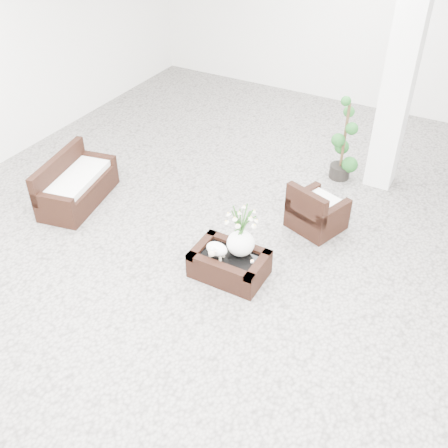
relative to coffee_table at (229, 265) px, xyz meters
The scene contains 9 objects.
ground 0.35m from the coffee_table, 122.21° to the left, with size 11.00×11.00×0.00m, color gray.
column 3.61m from the coffee_table, 71.39° to the left, with size 0.40×0.40×3.50m, color white.
coffee_table is the anchor object (origin of this frame).
sheep_figurine 0.30m from the coffee_table, 140.19° to the right, with size 0.28×0.23×0.21m, color white.
planter_narcissus 0.57m from the coffee_table, 45.00° to the left, with size 0.44×0.44×0.80m, color white, non-canonical shape.
tealight 0.35m from the coffee_table, ahead, with size 0.04×0.04×0.03m, color white.
armchair 1.59m from the coffee_table, 68.05° to the left, with size 0.66×0.63×0.70m, color black.
loveseat 2.77m from the coffee_table, behind, with size 1.33×0.64×0.71m, color black.
topiary 2.97m from the coffee_table, 81.40° to the left, with size 0.36×0.36×1.35m, color #164718, non-canonical shape.
Camera 1 is at (2.49, -4.61, 4.49)m, focal length 42.39 mm.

